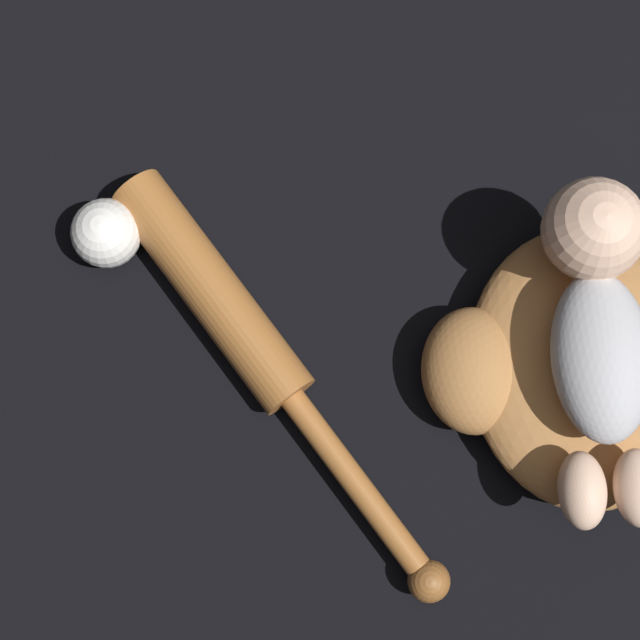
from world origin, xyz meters
TOP-DOWN VIEW (x-y plane):
  - ground_plane at (0.00, 0.00)m, footprint 6.00×6.00m
  - baseball_glove at (-0.04, 0.07)m, footprint 0.33×0.32m
  - baby_figure at (-0.01, 0.05)m, footprint 0.35×0.13m
  - baseball_bat at (0.04, 0.41)m, footprint 0.51×0.31m
  - baseball at (0.17, 0.55)m, footprint 0.08×0.08m

SIDE VIEW (x-z plane):
  - ground_plane at x=0.00m, z-range 0.00..0.00m
  - baseball_bat at x=0.04m, z-range 0.00..0.06m
  - baseball at x=0.17m, z-range 0.00..0.08m
  - baseball_glove at x=-0.04m, z-range 0.00..0.08m
  - baby_figure at x=-0.01m, z-range 0.07..0.18m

